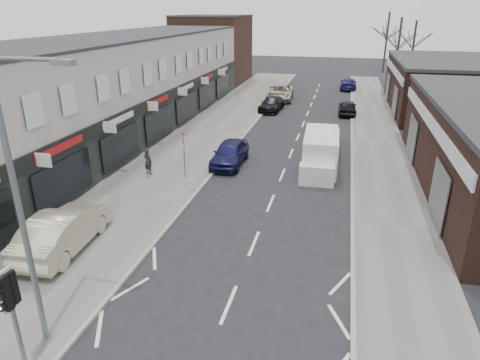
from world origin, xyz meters
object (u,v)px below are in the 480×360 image
Objects in this scene: white_van at (320,153)px; parked_car_right_a at (327,137)px; sedan_on_pavement at (64,230)px; parked_car_left_a at (230,153)px; street_lamp at (22,195)px; parked_car_right_c at (348,84)px; parked_car_left_c at (280,93)px; parked_car_left_b at (272,104)px; traffic_light at (9,299)px; parked_car_right_b at (347,107)px; warning_sign at (184,142)px; pedestrian at (148,161)px.

white_van reaches higher than parked_car_right_a.
sedan_on_pavement is 1.13× the size of parked_car_left_a.
parked_car_right_a is (5.60, 4.89, -0.00)m from parked_car_left_a.
street_lamp is 1.85× the size of parked_car_left_a.
parked_car_left_c is at bearing 50.09° from parked_car_right_c.
parked_car_left_b is 11.83m from parked_car_right_a.
traffic_light is at bearing 80.21° from parked_car_right_c.
white_van reaches higher than parked_car_right_c.
traffic_light reaches higher than sedan_on_pavement.
traffic_light is 17.11m from parked_car_left_a.
parked_car_left_a reaches higher than parked_car_left_b.
sedan_on_pavement is at bearing 75.17° from parked_car_right_c.
parked_car_left_c reaches higher than parked_car_left_b.
parked_car_left_c is at bearing -71.99° from parked_car_right_a.
street_lamp is at bearing 74.66° from parked_car_right_b.
parked_car_right_b is at bearing 90.00° from parked_car_right_c.
parked_car_left_c is (-5.40, 20.03, -0.24)m from white_van.
white_van reaches higher than parked_car_left_c.
warning_sign reaches higher than pedestrian.
parked_car_right_c is at bearing 66.42° from parked_car_left_b.
parked_car_left_b is at bearing -101.91° from sedan_on_pavement.
parked_car_left_a is at bearing 39.45° from parked_car_right_a.
pedestrian is at bearing 71.01° from parked_car_right_c.
warning_sign is 8.61m from sedan_on_pavement.
traffic_light is 2.06× the size of pedestrian.
traffic_light is 0.70× the size of parked_car_left_b.
traffic_light is at bearing 121.51° from pedestrian.
parked_car_right_b is (8.66, 18.33, -1.54)m from warning_sign.
white_van is at bearing 83.34° from parked_car_right_b.
sedan_on_pavement is 3.27× the size of pedestrian.
sedan_on_pavement reaches higher than parked_car_left_b.
traffic_light is 18.69m from white_van.
parked_car_right_b is (6.90, 0.03, 0.01)m from parked_car_left_b.
parked_car_left_a is (3.70, 11.27, -0.19)m from sedan_on_pavement.
traffic_light is 32.38m from parked_car_left_b.
sedan_on_pavement is 26.85m from parked_car_left_b.
parked_car_right_a is (7.36, 7.87, -1.46)m from warning_sign.
parked_car_right_b is (8.03, 31.13, -3.96)m from street_lamp.
parked_car_right_c is (0.00, 13.43, -0.00)m from parked_car_right_b.
parked_car_left_b is 1.15× the size of parked_car_right_b.
white_van reaches higher than parked_car_right_b.
warning_sign reaches higher than parked_car_left_c.
white_van reaches higher than sedan_on_pavement.
pedestrian reaches higher than parked_car_right_c.
street_lamp is at bearing 95.88° from traffic_light.
sedan_on_pavement is at bearing 119.77° from street_lamp.
warning_sign is at bearing -91.94° from parked_car_left_b.
white_van is 10.03m from pedestrian.
street_lamp is 2.96× the size of warning_sign.
parked_car_left_a is at bearing 64.91° from parked_car_right_b.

